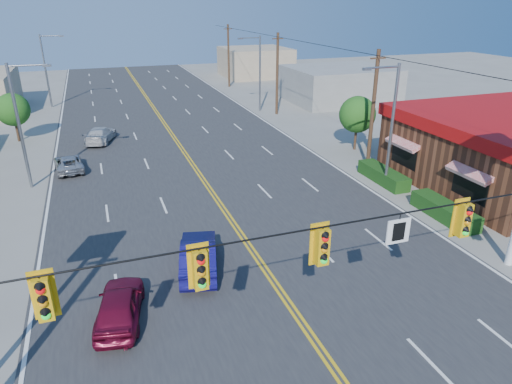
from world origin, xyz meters
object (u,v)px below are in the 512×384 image
object	(u,v)px
car_blue	(199,256)
car_white	(100,135)
car_magenta	(120,306)
car_silver	(69,164)
signal_span	(356,257)

from	to	relation	value
car_blue	car_white	bearing A→B (deg)	-67.97
car_magenta	car_silver	size ratio (longest dim) A/B	1.01
signal_span	car_blue	bearing A→B (deg)	107.90
car_blue	car_magenta	bearing A→B (deg)	47.97
car_silver	car_blue	bearing A→B (deg)	103.80
signal_span	car_magenta	size ratio (longest dim) A/B	6.09
car_blue	car_white	size ratio (longest dim) A/B	0.99
car_blue	car_silver	world-z (taller)	car_blue
car_blue	signal_span	bearing A→B (deg)	121.46
car_magenta	car_silver	xyz separation A→B (m)	(-2.18, 18.51, -0.13)
car_white	signal_span	bearing A→B (deg)	118.92
signal_span	car_magenta	distance (m)	9.62
car_magenta	signal_span	bearing A→B (deg)	148.59
car_white	car_silver	distance (m)	7.21
signal_span	car_blue	world-z (taller)	signal_span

